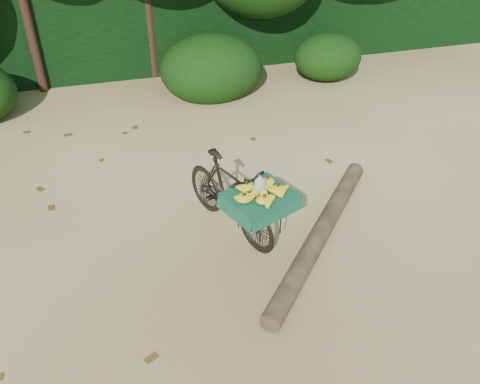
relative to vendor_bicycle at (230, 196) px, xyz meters
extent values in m
plane|color=tan|center=(-0.74, 0.04, -0.55)|extent=(80.00, 80.00, 0.00)
imported|color=black|center=(-0.01, 0.02, -0.02)|extent=(1.13, 1.82, 1.06)
cube|color=black|center=(0.22, -0.53, 0.32)|extent=(0.53, 0.58, 0.03)
cube|color=#155138|center=(0.22, -0.53, 0.34)|extent=(0.95, 0.88, 0.01)
ellipsoid|color=#9FA026|center=(0.29, -0.50, 0.40)|extent=(0.10, 0.08, 0.11)
ellipsoid|color=#9FA026|center=(0.20, -0.47, 0.40)|extent=(0.10, 0.08, 0.11)
ellipsoid|color=#9FA026|center=(0.15, -0.56, 0.40)|extent=(0.10, 0.08, 0.11)
ellipsoid|color=#9FA026|center=(0.24, -0.59, 0.40)|extent=(0.10, 0.08, 0.11)
cylinder|color=#EAE5C6|center=(0.22, -0.52, 0.45)|extent=(0.12, 0.12, 0.16)
cylinder|color=brown|center=(1.06, -0.53, -0.43)|extent=(2.39, 2.64, 0.24)
cube|color=black|center=(-0.74, 6.34, 0.35)|extent=(26.00, 1.80, 1.80)
camera|label=1|loc=(-1.30, -5.08, 3.76)|focal=38.00mm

